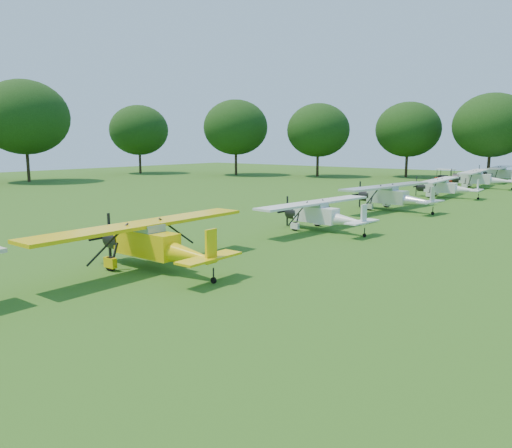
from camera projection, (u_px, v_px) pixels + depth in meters
The scene contains 9 objects.
ground at pixel (269, 238), 29.89m from camera, with size 160.00×160.00×0.00m, color #2B5715.
tree_belt at pixel (324, 98), 26.49m from camera, with size 137.36×130.27×14.52m.
aircraft_2 at pixel (154, 241), 22.36m from camera, with size 7.31×11.61×2.30m.
aircraft_3 at pixel (322, 213), 32.28m from camera, with size 6.51×10.37×2.04m.
aircraft_4 at pixel (393, 195), 41.85m from camera, with size 7.32×11.62×2.28m.
aircraft_5 at pixel (445, 186), 51.69m from camera, with size 6.59×10.50×2.07m.
aircraft_6 at pixel (480, 177), 61.99m from camera, with size 7.52×11.98×2.36m.
aircraft_7 at pixel (504, 172), 72.06m from camera, with size 7.48×11.93×2.35m.
golf_cart at pixel (445, 179), 68.71m from camera, with size 2.51×1.67×2.04m.
Camera 1 is at (17.86, -23.30, 5.71)m, focal length 35.00 mm.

